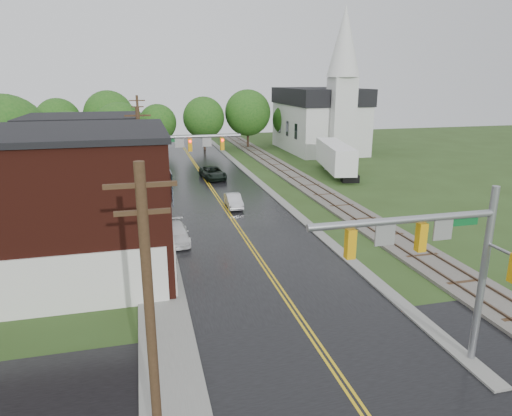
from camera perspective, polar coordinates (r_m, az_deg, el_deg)
name	(u,v)px	position (r m, az deg, el deg)	size (l,w,h in m)	color
main_road	(218,198)	(43.33, -4.82, 1.31)	(10.00, 90.00, 0.02)	black
cross_road	(342,382)	(18.56, 10.73, -20.54)	(60.00, 9.00, 0.02)	black
curb_right	(259,183)	(49.17, 0.43, 3.14)	(0.80, 70.00, 0.12)	gray
sidewalk_left	(153,217)	(37.99, -12.81, -1.16)	(2.40, 50.00, 0.12)	gray
brick_building	(37,206)	(27.84, -25.66, 0.24)	(14.30, 10.30, 8.30)	#41150E
yellow_house	(87,180)	(38.41, -20.33, 3.35)	(8.00, 7.00, 6.40)	tan
darkred_building	(108,170)	(47.31, -17.98, 4.56)	(7.00, 6.00, 4.40)	#3F0F0C
church	(322,113)	(70.56, 8.26, 11.70)	(10.40, 18.40, 20.00)	silver
railroad	(300,180)	(50.48, 5.50, 3.53)	(3.20, 80.00, 0.30)	#59544C
traffic_signal_near	(438,249)	(17.85, 21.78, -4.82)	(7.34, 0.30, 7.20)	gray
traffic_signal_far	(181,152)	(38.97, -9.32, 6.97)	(7.34, 0.43, 7.20)	gray
utility_pole_a	(150,318)	(12.98, -13.11, -13.23)	(1.80, 0.28, 9.00)	#382616
utility_pole_b	(141,167)	(33.95, -14.14, 4.94)	(1.80, 0.28, 9.00)	#382616
utility_pole_c	(139,133)	(55.72, -14.38, 9.10)	(1.80, 0.28, 9.00)	#382616
tree_left_b	(7,141)	(44.98, -28.67, 7.38)	(7.60, 7.60, 9.69)	black
tree_left_c	(71,141)	(52.16, -22.15, 7.75)	(6.00, 6.00, 7.65)	black
tree_left_e	(122,131)	(57.64, -16.46, 9.26)	(6.40, 6.40, 8.16)	black
suv_dark	(213,173)	(51.24, -5.42, 4.38)	(2.28, 4.94, 1.37)	black
sedan_silver	(234,201)	(39.83, -2.82, 0.89)	(1.23, 3.54, 1.17)	silver
pickup_white	(176,233)	(31.96, -10.00, -3.15)	(1.69, 4.17, 1.21)	white
semi_trailer	(335,156)	(53.94, 9.89, 6.40)	(4.59, 11.49, 3.61)	black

